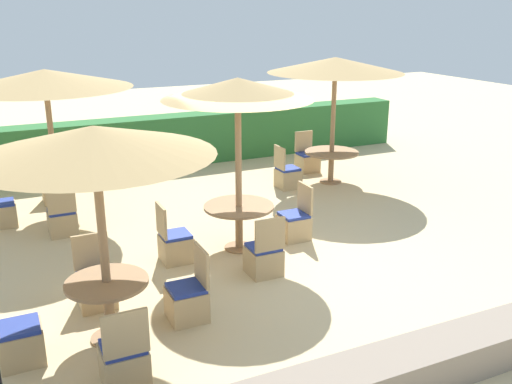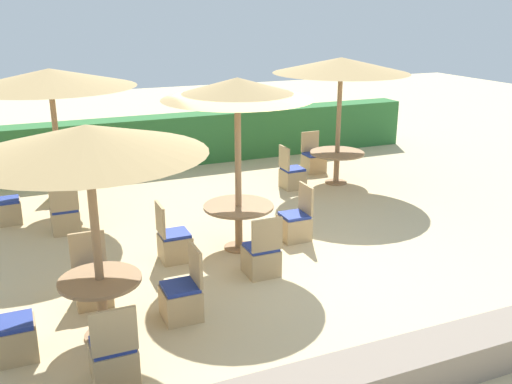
{
  "view_description": "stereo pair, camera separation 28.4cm",
  "coord_description": "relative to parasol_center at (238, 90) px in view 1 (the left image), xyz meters",
  "views": [
    {
      "loc": [
        -3.66,
        -7.26,
        3.73
      ],
      "look_at": [
        0.0,
        0.6,
        0.9
      ],
      "focal_mm": 40.0,
      "sensor_mm": 36.0,
      "label": 1
    },
    {
      "loc": [
        -3.4,
        -7.38,
        3.73
      ],
      "look_at": [
        0.0,
        0.6,
        0.9
      ],
      "focal_mm": 40.0,
      "sensor_mm": 36.0,
      "label": 2
    }
  ],
  "objects": [
    {
      "name": "ground_plane",
      "position": [
        0.32,
        -0.56,
        -2.55
      ],
      "size": [
        40.0,
        40.0,
        0.0
      ],
      "primitive_type": "plane",
      "color": "#D1BA8C"
    },
    {
      "name": "hedge_row",
      "position": [
        0.32,
        5.45,
        -1.95
      ],
      "size": [
        13.0,
        0.7,
        1.21
      ],
      "primitive_type": "cube",
      "color": "#2D6B33",
      "rests_on": "ground_plane"
    },
    {
      "name": "stone_border",
      "position": [
        0.32,
        -3.96,
        -2.35
      ],
      "size": [
        10.0,
        0.56,
        0.41
      ],
      "primitive_type": "cube",
      "color": "gray",
      "rests_on": "ground_plane"
    },
    {
      "name": "parasol_center",
      "position": [
        0.0,
        0.0,
        0.0
      ],
      "size": [
        2.29,
        2.29,
        2.73
      ],
      "color": "#93704C",
      "rests_on": "ground_plane"
    },
    {
      "name": "round_table_center",
      "position": [
        -0.0,
        -0.0,
        -1.97
      ],
      "size": [
        1.11,
        1.11,
        0.73
      ],
      "color": "#93704C",
      "rests_on": "ground_plane"
    },
    {
      "name": "patio_chair_center_east",
      "position": [
        1.01,
        -0.01,
        -2.29
      ],
      "size": [
        0.46,
        0.46,
        0.93
      ],
      "rotation": [
        0.0,
        0.0,
        1.57
      ],
      "color": "tan",
      "rests_on": "ground_plane"
    },
    {
      "name": "patio_chair_center_south",
      "position": [
        -0.05,
        -1.02,
        -2.29
      ],
      "size": [
        0.46,
        0.46,
        0.93
      ],
      "color": "tan",
      "rests_on": "ground_plane"
    },
    {
      "name": "patio_chair_center_west",
      "position": [
        -1.08,
        -0.02,
        -2.29
      ],
      "size": [
        0.46,
        0.46,
        0.93
      ],
      "rotation": [
        0.0,
        0.0,
        -1.57
      ],
      "color": "tan",
      "rests_on": "ground_plane"
    },
    {
      "name": "parasol_back_left",
      "position": [
        -2.45,
        2.72,
        -0.02
      ],
      "size": [
        2.99,
        2.99,
        2.71
      ],
      "color": "#93704C",
      "rests_on": "ground_plane"
    },
    {
      "name": "round_table_back_left",
      "position": [
        -2.45,
        2.72,
        -1.99
      ],
      "size": [
        0.98,
        0.98,
        0.74
      ],
      "color": "#93704C",
      "rests_on": "ground_plane"
    },
    {
      "name": "patio_chair_back_left_south",
      "position": [
        -2.5,
        1.82,
        -2.29
      ],
      "size": [
        0.46,
        0.46,
        0.93
      ],
      "color": "tan",
      "rests_on": "ground_plane"
    },
    {
      "name": "patio_chair_back_left_north",
      "position": [
        -2.42,
        3.7,
        -2.29
      ],
      "size": [
        0.46,
        0.46,
        0.93
      ],
      "rotation": [
        0.0,
        0.0,
        3.14
      ],
      "color": "tan",
      "rests_on": "ground_plane"
    },
    {
      "name": "patio_chair_back_left_west",
      "position": [
        -3.43,
        2.7,
        -2.29
      ],
      "size": [
        0.46,
        0.46,
        0.93
      ],
      "rotation": [
        0.0,
        0.0,
        -1.57
      ],
      "color": "tan",
      "rests_on": "ground_plane"
    },
    {
      "name": "parasol_back_right",
      "position": [
        3.3,
        2.49,
        0.0
      ],
      "size": [
        2.87,
        2.87,
        2.73
      ],
      "color": "#93704C",
      "rests_on": "ground_plane"
    },
    {
      "name": "round_table_back_right",
      "position": [
        3.3,
        2.49,
        -1.98
      ],
      "size": [
        1.18,
        1.18,
        0.71
      ],
      "color": "#93704C",
      "rests_on": "ground_plane"
    },
    {
      "name": "patio_chair_back_right_west",
      "position": [
        2.23,
        2.55,
        -2.29
      ],
      "size": [
        0.46,
        0.46,
        0.93
      ],
      "rotation": [
        0.0,
        0.0,
        -1.57
      ],
      "color": "tan",
      "rests_on": "ground_plane"
    },
    {
      "name": "patio_chair_back_right_north",
      "position": [
        3.27,
        3.5,
        -2.29
      ],
      "size": [
        0.46,
        0.46,
        0.93
      ],
      "rotation": [
        0.0,
        0.0,
        3.14
      ],
      "color": "tan",
      "rests_on": "ground_plane"
    },
    {
      "name": "parasol_front_left",
      "position": [
        -2.42,
        -1.79,
        -0.18
      ],
      "size": [
        2.59,
        2.59,
        2.55
      ],
      "color": "#93704C",
      "rests_on": "ground_plane"
    },
    {
      "name": "round_table_front_left",
      "position": [
        -2.42,
        -1.79,
        -1.99
      ],
      "size": [
        0.95,
        0.95,
        0.75
      ],
      "color": "#93704C",
      "rests_on": "ground_plane"
    },
    {
      "name": "patio_chair_front_left_south",
      "position": [
        -2.45,
        -2.7,
        -2.29
      ],
      "size": [
        0.46,
        0.46,
        0.93
      ],
      "color": "tan",
      "rests_on": "ground_plane"
    },
    {
      "name": "patio_chair_front_left_west",
      "position": [
        -3.41,
        -1.83,
        -2.29
      ],
      "size": [
        0.46,
        0.46,
        0.93
      ],
      "rotation": [
        0.0,
        0.0,
        -1.57
      ],
      "color": "tan",
      "rests_on": "ground_plane"
    },
    {
      "name": "patio_chair_front_left_north",
      "position": [
        -2.42,
        -0.91,
        -2.29
      ],
      "size": [
        0.46,
        0.46,
        0.93
      ],
      "rotation": [
        0.0,
        0.0,
        3.14
      ],
      "color": "tan",
      "rests_on": "ground_plane"
    },
    {
      "name": "patio_chair_front_left_east",
      "position": [
        -1.44,
        -1.74,
        -2.29
      ],
      "size": [
        0.46,
        0.46,
        0.93
      ],
      "rotation": [
        0.0,
        0.0,
        1.57
      ],
      "color": "tan",
      "rests_on": "ground_plane"
    }
  ]
}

